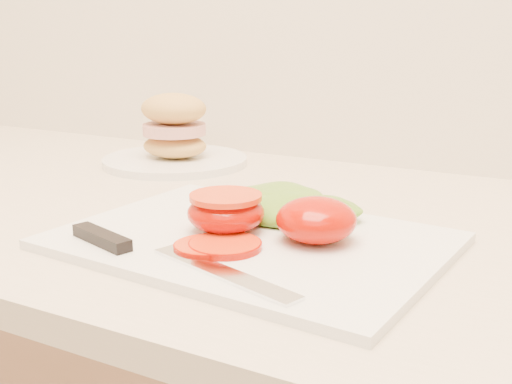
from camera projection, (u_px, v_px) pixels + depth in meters
The scene contains 9 objects.
cutting_board at pixel (251, 241), 0.66m from camera, with size 0.38×0.28×0.01m, color white.
tomato_half_dome at pixel (316, 220), 0.64m from camera, with size 0.08×0.08×0.05m, color #B50F00.
tomato_half_cut at pixel (226, 211), 0.67m from camera, with size 0.08×0.08×0.04m.
tomato_slice_0 at pixel (225, 245), 0.63m from camera, with size 0.07×0.07×0.01m, color #E34517.
tomato_slice_1 at pixel (206, 246), 0.62m from camera, with size 0.06×0.06×0.01m, color #E34517.
lettuce_leaf_0 at pixel (278, 204), 0.73m from camera, with size 0.14×0.10×0.03m, color #78A42B.
lettuce_leaf_1 at pixel (318, 211), 0.71m from camera, with size 0.10×0.07×0.02m, color #78A42B.
knife at pixel (146, 250), 0.61m from camera, with size 0.28×0.07×0.01m.
sandwich_plate at pixel (175, 139), 1.04m from camera, with size 0.23×0.23×0.12m.
Camera 1 is at (-0.25, 1.02, 1.15)m, focal length 45.00 mm.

